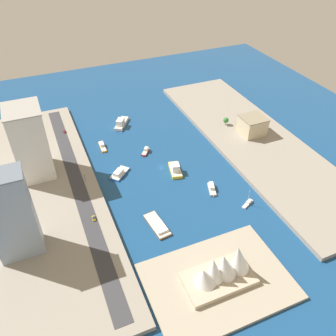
% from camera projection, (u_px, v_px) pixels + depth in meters
% --- Properties ---
extents(ground_plane, '(440.00, 440.00, 0.00)m').
position_uv_depth(ground_plane, '(161.00, 166.00, 272.12)').
color(ground_plane, navy).
extents(quay_west, '(70.00, 240.00, 3.47)m').
position_uv_depth(quay_west, '(254.00, 141.00, 297.44)').
color(quay_west, gray).
rests_on(quay_west, ground_plane).
extents(quay_east, '(70.00, 240.00, 3.47)m').
position_uv_depth(quay_east, '(48.00, 193.00, 244.65)').
color(quay_east, gray).
rests_on(quay_east, ground_plane).
extents(peninsula_point, '(77.31, 54.95, 2.00)m').
position_uv_depth(peninsula_point, '(218.00, 281.00, 189.72)').
color(peninsula_point, '#A89E89').
rests_on(peninsula_point, ground_plane).
extents(road_strip, '(9.88, 228.00, 0.15)m').
position_uv_depth(road_strip, '(77.00, 184.00, 250.00)').
color(road_strip, '#38383D').
rests_on(road_strip, quay_east).
extents(water_taxi_orange, '(4.42, 16.93, 3.62)m').
position_uv_depth(water_taxi_orange, '(102.00, 146.00, 292.02)').
color(water_taxi_orange, orange).
rests_on(water_taxi_orange, ground_plane).
extents(catamaran_blue, '(18.26, 17.71, 4.34)m').
position_uv_depth(catamaran_blue, '(119.00, 173.00, 263.05)').
color(catamaran_blue, blue).
rests_on(catamaran_blue, ground_plane).
extents(tugboat_red, '(9.81, 10.86, 3.98)m').
position_uv_depth(tugboat_red, '(146.00, 151.00, 285.76)').
color(tugboat_red, red).
rests_on(tugboat_red, ground_plane).
extents(ferry_yellow_fast, '(11.59, 21.51, 7.79)m').
position_uv_depth(ferry_yellow_fast, '(175.00, 169.00, 265.31)').
color(ferry_yellow_fast, yellow).
rests_on(ferry_yellow_fast, ground_plane).
extents(sailboat_small_white, '(10.99, 6.98, 12.98)m').
position_uv_depth(sailboat_small_white, '(248.00, 203.00, 237.88)').
color(sailboat_small_white, white).
rests_on(sailboat_small_white, ground_plane).
extents(barge_flat_brown, '(11.38, 25.07, 3.00)m').
position_uv_depth(barge_flat_brown, '(158.00, 225.00, 221.73)').
color(barge_flat_brown, brown).
rests_on(barge_flat_brown, ground_plane).
extents(ferry_white_commuter, '(18.68, 23.47, 7.50)m').
position_uv_depth(ferry_white_commuter, '(121.00, 123.00, 319.14)').
color(ferry_white_commuter, silver).
rests_on(ferry_white_commuter, ground_plane).
extents(yacht_sleek_gray, '(8.59, 14.85, 3.93)m').
position_uv_depth(yacht_sleek_gray, '(212.00, 188.00, 249.42)').
color(yacht_sleek_gray, '#999EA3').
rests_on(yacht_sleek_gray, ground_plane).
extents(hotel_broad_white, '(24.21, 28.61, 53.63)m').
position_uv_depth(hotel_broad_white, '(30.00, 142.00, 244.24)').
color(hotel_broad_white, silver).
rests_on(hotel_broad_white, quay_east).
extents(tower_tall_glass, '(24.61, 16.06, 55.90)m').
position_uv_depth(tower_tall_glass, '(11.00, 216.00, 186.39)').
color(tower_tall_glass, '#8C9EB2').
rests_on(tower_tall_glass, quay_east).
extents(office_block_beige, '(20.34, 19.72, 15.55)m').
position_uv_depth(office_block_beige, '(252.00, 125.00, 299.12)').
color(office_block_beige, '#C6B793').
rests_on(office_block_beige, quay_west).
extents(pickup_red, '(1.92, 4.92, 1.51)m').
position_uv_depth(pickup_red, '(64.00, 131.00, 304.62)').
color(pickup_red, black).
rests_on(pickup_red, road_strip).
extents(taxi_yellow_cab, '(2.10, 4.36, 1.46)m').
position_uv_depth(taxi_yellow_cab, '(94.00, 218.00, 222.23)').
color(taxi_yellow_cab, black).
rests_on(taxi_yellow_cab, road_strip).
extents(traffic_light_waterfront, '(0.36, 0.36, 6.50)m').
position_uv_depth(traffic_light_waterfront, '(85.00, 177.00, 249.20)').
color(traffic_light_waterfront, black).
rests_on(traffic_light_waterfront, quay_east).
extents(opera_landmark, '(38.40, 21.93, 24.00)m').
position_uv_depth(opera_landmark, '(221.00, 270.00, 184.03)').
color(opera_landmark, '#BCAD93').
rests_on(opera_landmark, peninsula_point).
extents(park_tree_cluster, '(15.42, 17.74, 8.43)m').
position_uv_depth(park_tree_cluster, '(235.00, 121.00, 309.37)').
color(park_tree_cluster, brown).
rests_on(park_tree_cluster, quay_west).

